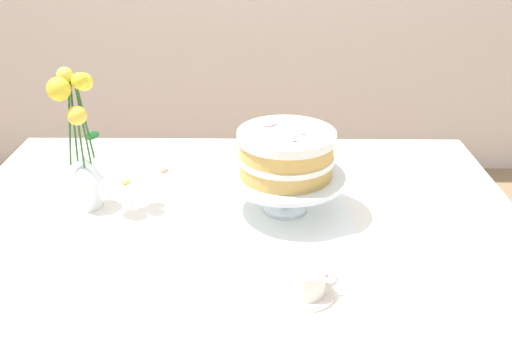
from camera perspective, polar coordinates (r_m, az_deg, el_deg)
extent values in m
cube|color=white|center=(1.38, -1.98, -5.23)|extent=(1.40, 1.00, 0.03)
cylinder|color=brown|center=(2.02, -18.72, -8.09)|extent=(0.06, 0.06, 0.71)
cylinder|color=brown|center=(1.99, 16.47, -8.42)|extent=(0.06, 0.06, 0.71)
cube|color=white|center=(1.39, 2.93, -4.03)|extent=(0.32, 0.32, 0.00)
cylinder|color=silver|center=(1.39, 2.94, -3.80)|extent=(0.11, 0.11, 0.01)
cylinder|color=silver|center=(1.37, 2.98, -2.25)|extent=(0.03, 0.03, 0.07)
cylinder|color=silver|center=(1.35, 3.02, -0.62)|extent=(0.29, 0.29, 0.01)
cylinder|color=tan|center=(1.34, 3.05, 0.34)|extent=(0.22, 0.22, 0.04)
cylinder|color=white|center=(1.33, 3.07, 1.34)|extent=(0.23, 0.23, 0.01)
cylinder|color=tan|center=(1.32, 3.10, 2.36)|extent=(0.22, 0.22, 0.04)
cylinder|color=white|center=(1.31, 3.13, 3.55)|extent=(0.23, 0.23, 0.02)
ellipsoid|color=pink|center=(1.35, 1.61, 4.88)|extent=(0.04, 0.04, 0.01)
ellipsoid|color=pink|center=(1.34, 1.24, 4.68)|extent=(0.03, 0.03, 0.01)
ellipsoid|color=pink|center=(1.30, 4.50, 3.95)|extent=(0.04, 0.04, 0.00)
ellipsoid|color=pink|center=(1.26, 3.72, 3.25)|extent=(0.03, 0.04, 0.00)
cylinder|color=silver|center=(1.45, -16.70, -2.21)|extent=(0.06, 0.06, 0.08)
cone|color=silver|center=(1.42, -17.05, 0.35)|extent=(0.09, 0.09, 0.06)
cylinder|color=#2D6028|center=(1.37, -17.22, 4.62)|extent=(0.02, 0.01, 0.21)
sphere|color=yellow|center=(1.34, -17.54, 8.69)|extent=(0.04, 0.04, 0.04)
cylinder|color=#2D6028|center=(1.39, -16.97, 4.71)|extent=(0.02, 0.02, 0.19)
sphere|color=yellow|center=(1.37, -17.13, 8.63)|extent=(0.04, 0.04, 0.04)
ellipsoid|color=#236B2D|center=(1.41, -16.35, 3.45)|extent=(0.04, 0.05, 0.02)
cylinder|color=#2D6028|center=(1.39, -18.07, 4.91)|extent=(0.02, 0.01, 0.22)
sphere|color=yellow|center=(1.36, -18.90, 9.18)|extent=(0.04, 0.04, 0.04)
cylinder|color=#2D6028|center=(1.38, -18.44, 4.19)|extent=(0.02, 0.02, 0.19)
sphere|color=yellow|center=(1.35, -19.46, 7.84)|extent=(0.05, 0.05, 0.05)
cylinder|color=#2D6028|center=(1.37, -17.43, 2.94)|extent=(0.01, 0.03, 0.13)
sphere|color=yellow|center=(1.34, -17.78, 5.36)|extent=(0.04, 0.04, 0.04)
cylinder|color=silver|center=(1.12, 5.16, -12.34)|extent=(0.11, 0.11, 0.01)
cylinder|color=silver|center=(1.10, 5.22, -11.13)|extent=(0.07, 0.07, 0.05)
torus|color=silver|center=(1.10, 7.65, -10.99)|extent=(0.03, 0.01, 0.03)
ellipsoid|color=yellow|center=(1.57, -13.13, -1.16)|extent=(0.03, 0.04, 0.01)
ellipsoid|color=#E56B51|center=(1.62, -9.31, 0.01)|extent=(0.03, 0.03, 0.00)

